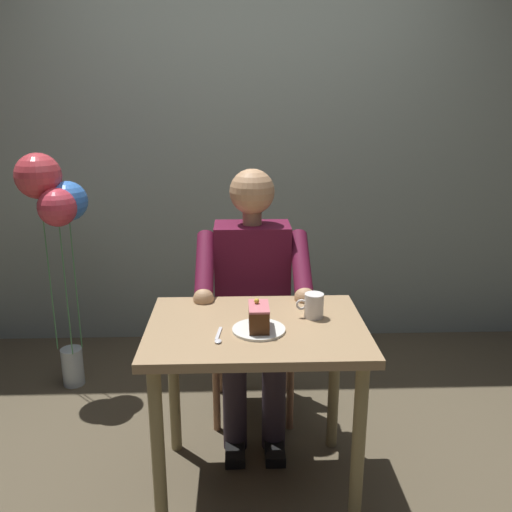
{
  "coord_description": "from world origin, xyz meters",
  "views": [
    {
      "loc": [
        0.07,
        1.94,
        1.58
      ],
      "look_at": [
        -0.0,
        -0.1,
        0.98
      ],
      "focal_mm": 38.0,
      "sensor_mm": 36.0,
      "label": 1
    }
  ],
  "objects_px": {
    "chair": "(252,314)",
    "coffee_cup": "(314,305)",
    "dessert_spoon": "(218,338)",
    "balloon_display": "(54,210)",
    "seated_person": "(253,297)",
    "dining_table": "(256,352)",
    "cake_slice": "(259,317)"
  },
  "relations": [
    {
      "from": "chair",
      "to": "coffee_cup",
      "type": "xyz_separation_m",
      "value": [
        -0.23,
        0.59,
        0.28
      ]
    },
    {
      "from": "chair",
      "to": "seated_person",
      "type": "distance_m",
      "value": 0.23
    },
    {
      "from": "chair",
      "to": "balloon_display",
      "type": "height_order",
      "value": "balloon_display"
    },
    {
      "from": "balloon_display",
      "to": "seated_person",
      "type": "bearing_deg",
      "value": 159.62
    },
    {
      "from": "dessert_spoon",
      "to": "chair",
      "type": "bearing_deg",
      "value": -100.5
    },
    {
      "from": "chair",
      "to": "balloon_display",
      "type": "distance_m",
      "value": 1.16
    },
    {
      "from": "seated_person",
      "to": "balloon_display",
      "type": "xyz_separation_m",
      "value": [
        1.02,
        -0.38,
        0.35
      ]
    },
    {
      "from": "dessert_spoon",
      "to": "balloon_display",
      "type": "distance_m",
      "value": 1.35
    },
    {
      "from": "coffee_cup",
      "to": "dessert_spoon",
      "type": "relative_size",
      "value": 0.78
    },
    {
      "from": "dessert_spoon",
      "to": "balloon_display",
      "type": "xyz_separation_m",
      "value": [
        0.88,
        -0.98,
        0.28
      ]
    },
    {
      "from": "seated_person",
      "to": "coffee_cup",
      "type": "xyz_separation_m",
      "value": [
        -0.23,
        0.41,
        0.12
      ]
    },
    {
      "from": "cake_slice",
      "to": "dessert_spoon",
      "type": "distance_m",
      "value": 0.17
    },
    {
      "from": "seated_person",
      "to": "dessert_spoon",
      "type": "height_order",
      "value": "seated_person"
    },
    {
      "from": "seated_person",
      "to": "balloon_display",
      "type": "height_order",
      "value": "balloon_display"
    },
    {
      "from": "dining_table",
      "to": "balloon_display",
      "type": "relative_size",
      "value": 0.65
    },
    {
      "from": "seated_person",
      "to": "cake_slice",
      "type": "xyz_separation_m",
      "value": [
        -0.01,
        0.54,
        0.12
      ]
    },
    {
      "from": "chair",
      "to": "seated_person",
      "type": "xyz_separation_m",
      "value": [
        0.0,
        0.17,
        0.16
      ]
    },
    {
      "from": "seated_person",
      "to": "balloon_display",
      "type": "relative_size",
      "value": 0.96
    },
    {
      "from": "chair",
      "to": "dessert_spoon",
      "type": "relative_size",
      "value": 6.39
    },
    {
      "from": "dining_table",
      "to": "chair",
      "type": "xyz_separation_m",
      "value": [
        0.0,
        -0.65,
        -0.11
      ]
    },
    {
      "from": "dessert_spoon",
      "to": "dining_table",
      "type": "bearing_deg",
      "value": -139.96
    },
    {
      "from": "chair",
      "to": "coffee_cup",
      "type": "distance_m",
      "value": 0.69
    },
    {
      "from": "seated_person",
      "to": "balloon_display",
      "type": "distance_m",
      "value": 1.15
    },
    {
      "from": "dining_table",
      "to": "cake_slice",
      "type": "xyz_separation_m",
      "value": [
        -0.01,
        0.06,
        0.17
      ]
    },
    {
      "from": "coffee_cup",
      "to": "dessert_spoon",
      "type": "height_order",
      "value": "coffee_cup"
    },
    {
      "from": "cake_slice",
      "to": "chair",
      "type": "bearing_deg",
      "value": -89.41
    },
    {
      "from": "dining_table",
      "to": "cake_slice",
      "type": "relative_size",
      "value": 6.19
    },
    {
      "from": "chair",
      "to": "balloon_display",
      "type": "relative_size",
      "value": 0.7
    },
    {
      "from": "chair",
      "to": "seated_person",
      "type": "relative_size",
      "value": 0.72
    },
    {
      "from": "dining_table",
      "to": "balloon_display",
      "type": "height_order",
      "value": "balloon_display"
    },
    {
      "from": "dining_table",
      "to": "cake_slice",
      "type": "height_order",
      "value": "cake_slice"
    },
    {
      "from": "chair",
      "to": "dessert_spoon",
      "type": "distance_m",
      "value": 0.82
    }
  ]
}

